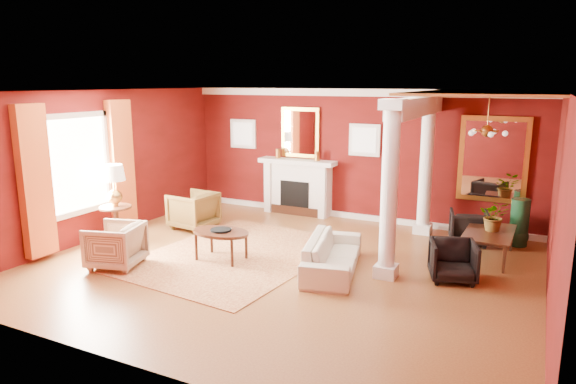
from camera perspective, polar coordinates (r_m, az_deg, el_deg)
The scene contains 27 objects.
ground at distance 8.76m, azimuth -0.61°, elevation -8.23°, with size 8.00×8.00×0.00m, color brown.
room_shell at distance 8.27m, azimuth -0.65°, elevation 4.99°, with size 8.04×7.04×2.92m.
fireplace at distance 12.00m, azimuth 1.06°, elevation 0.60°, with size 1.85×0.42×1.29m.
overmantel_mirror at distance 11.94m, azimuth 1.37°, elevation 6.63°, with size 0.95×0.07×1.15m.
flank_window_left at distance 12.69m, azimuth -5.01°, elevation 6.46°, with size 0.70×0.07×0.70m.
flank_window_right at distance 11.39m, azimuth 8.50°, elevation 5.73°, with size 0.70×0.07×0.70m.
left_window at distance 10.29m, azimuth -21.97°, elevation 2.18°, with size 0.21×2.55×2.60m.
column_front at distance 8.04m, azimuth 11.21°, elevation 0.28°, with size 0.36×0.36×2.80m.
column_back at distance 10.63m, azimuth 15.10°, elevation 2.96°, with size 0.36×0.36×2.80m.
header_beam at distance 9.44m, azimuth 14.14°, elevation 9.19°, with size 0.30×3.20×0.32m, color white.
amber_ceiling at distance 9.10m, azimuth 21.20°, elevation 10.22°, with size 2.30×3.40×0.04m, color #DF8F41.
dining_mirror at distance 10.89m, azimuth 21.82°, elevation 3.37°, with size 1.30×0.07×1.70m.
chandelier at distance 9.18m, azimuth 21.24°, elevation 6.33°, with size 0.60×0.62×0.75m.
crown_trim at distance 11.40m, azimuth 7.44°, elevation 10.91°, with size 8.00×0.08×0.16m, color white.
base_trim at distance 11.78m, azimuth 7.07°, elevation -2.63°, with size 8.00×0.08×0.12m, color white.
rug at distance 9.32m, azimuth -5.76°, elevation -6.95°, with size 2.87×3.82×0.02m, color maroon.
sofa at distance 8.45m, azimuth 5.00°, elevation -6.30°, with size 1.94×0.57×0.76m, color beige.
armchair_leopard at distance 11.01m, azimuth -10.48°, elevation -1.81°, with size 0.84×0.78×0.86m, color black.
armchair_stripe at distance 9.07m, azimuth -18.64°, elevation -5.42°, with size 0.80×0.75×0.82m, color tan.
coffee_table at distance 8.97m, azimuth -7.46°, elevation -4.59°, with size 1.04×1.04×0.53m.
coffee_book at distance 9.03m, azimuth -7.56°, elevation -3.43°, with size 0.17×0.02×0.23m, color black.
side_table at distance 10.33m, azimuth -18.75°, elevation 0.19°, with size 0.61×0.61×1.52m.
dining_table at distance 9.65m, azimuth 21.59°, elevation -4.71°, with size 1.41×0.49×0.78m, color black.
dining_chair_near at distance 8.45m, azimuth 17.88°, elevation -7.10°, with size 0.68×0.64×0.70m, color black.
dining_chair_far at distance 10.41m, azimuth 19.46°, elevation -3.55°, with size 0.69×0.65×0.71m, color black.
green_urn at distance 10.65m, azimuth 24.26°, elevation -3.58°, with size 0.38×0.38×0.91m.
potted_plant at distance 9.57m, azimuth 22.08°, elevation -1.15°, with size 0.49×0.54×0.42m, color #26591E.
Camera 1 is at (3.74, -7.30, 3.05)m, focal length 32.00 mm.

